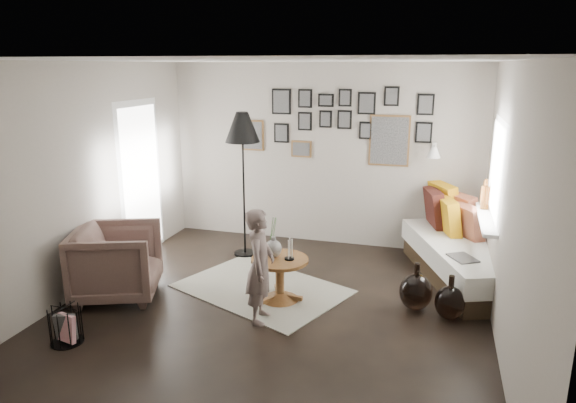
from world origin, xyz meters
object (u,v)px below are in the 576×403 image
(vase, at_px, (273,245))
(child, at_px, (260,266))
(pedestal_table, at_px, (280,281))
(demijohn_large, at_px, (416,292))
(daybed, at_px, (464,252))
(floor_lamp, at_px, (242,133))
(demijohn_small, at_px, (450,302))
(armchair, at_px, (117,262))
(magazine_basket, at_px, (66,325))

(vase, xyz_separation_m, child, (0.03, -0.52, -0.04))
(pedestal_table, xyz_separation_m, demijohn_large, (1.47, 0.20, -0.03))
(pedestal_table, relative_size, vase, 1.40)
(pedestal_table, distance_m, daybed, 2.36)
(pedestal_table, height_order, vase, vase)
(daybed, bearing_deg, floor_lamp, 159.28)
(floor_lamp, bearing_deg, demijohn_small, -23.13)
(pedestal_table, distance_m, armchair, 1.84)
(vase, height_order, demijohn_small, vase)
(demijohn_large, relative_size, child, 0.44)
(daybed, height_order, child, child)
(pedestal_table, relative_size, demijohn_small, 1.32)
(daybed, xyz_separation_m, armchair, (-3.78, -1.68, 0.09))
(floor_lamp, bearing_deg, magazine_basket, -106.33)
(demijohn_large, xyz_separation_m, demijohn_small, (0.35, -0.12, -0.02))
(armchair, height_order, magazine_basket, armchair)
(pedestal_table, distance_m, child, 0.62)
(pedestal_table, xyz_separation_m, demijohn_small, (1.82, 0.08, -0.05))
(demijohn_small, bearing_deg, armchair, -172.21)
(vase, relative_size, demijohn_small, 0.94)
(pedestal_table, relative_size, child, 0.53)
(vase, distance_m, magazine_basket, 2.21)
(armchair, xyz_separation_m, floor_lamp, (0.90, 1.65, 1.29))
(child, bearing_deg, demijohn_small, -79.36)
(vase, relative_size, child, 0.38)
(vase, height_order, armchair, vase)
(pedestal_table, bearing_deg, magazine_basket, -139.26)
(magazine_basket, height_order, child, child)
(pedestal_table, xyz_separation_m, daybed, (1.99, 1.27, 0.10))
(vase, xyz_separation_m, demijohn_large, (1.55, 0.18, -0.43))
(child, bearing_deg, demijohn_large, -71.86)
(vase, bearing_deg, magazine_basket, -137.48)
(pedestal_table, height_order, daybed, daybed)
(floor_lamp, distance_m, demijohn_large, 2.98)
(vase, bearing_deg, pedestal_table, -14.04)
(daybed, relative_size, demijohn_large, 4.32)
(magazine_basket, bearing_deg, demijohn_large, 27.56)
(daybed, distance_m, armchair, 4.14)
(demijohn_large, bearing_deg, vase, -173.47)
(magazine_basket, bearing_deg, demijohn_small, 23.51)
(vase, height_order, magazine_basket, vase)
(magazine_basket, relative_size, child, 0.30)
(vase, height_order, daybed, daybed)
(floor_lamp, height_order, child, floor_lamp)
(armchair, bearing_deg, child, -113.86)
(demijohn_small, distance_m, child, 2.00)
(pedestal_table, relative_size, floor_lamp, 0.32)
(magazine_basket, bearing_deg, floor_lamp, 73.67)
(daybed, xyz_separation_m, magazine_basket, (-3.66, -2.71, -0.15))
(demijohn_large, bearing_deg, magazine_basket, -152.44)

